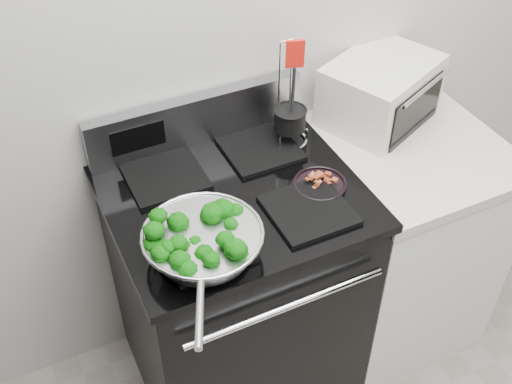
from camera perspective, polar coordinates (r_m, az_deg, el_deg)
back_wall at (r=2.15m, az=1.56°, el=15.71°), size 4.00×0.02×2.70m
gas_range at (r=2.34m, az=-1.70°, el=-8.60°), size 0.79×0.69×1.13m
counter at (r=2.62m, az=12.17°, el=-3.84°), size 0.62×0.68×0.92m
skillet at (r=1.79m, az=-4.73°, el=-4.40°), size 0.34×0.52×0.07m
broccoli_pile at (r=1.78m, az=-4.77°, el=-3.91°), size 0.27×0.27×0.09m
bacon_plate at (r=2.04m, az=5.70°, el=0.90°), size 0.17×0.17×0.04m
utensil_holder at (r=2.18m, az=3.01°, el=6.00°), size 0.13×0.13×0.39m
toaster_oven at (r=2.37m, az=11.01°, el=8.81°), size 0.48×0.43×0.23m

